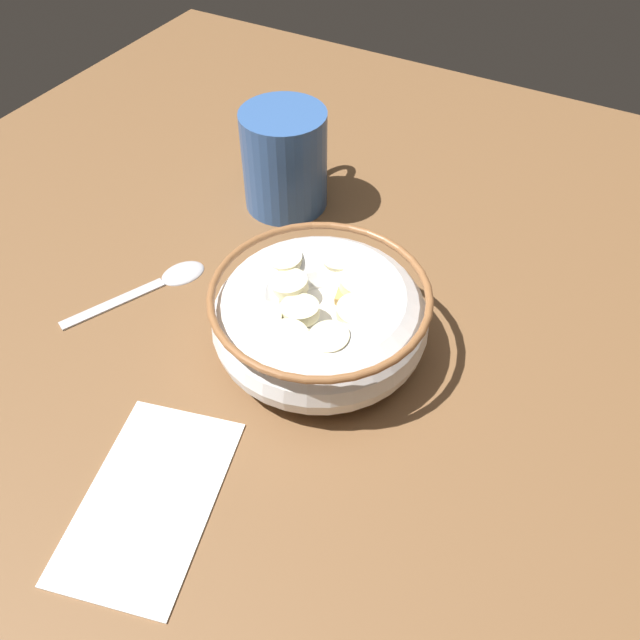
# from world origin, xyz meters

# --- Properties ---
(ground_plane) EXTENTS (1.00, 1.00, 0.02)m
(ground_plane) POSITION_xyz_m (0.00, 0.00, -0.01)
(ground_plane) COLOR brown
(cereal_bowl) EXTENTS (0.17, 0.17, 0.06)m
(cereal_bowl) POSITION_xyz_m (-0.00, -0.00, 0.03)
(cereal_bowl) COLOR white
(cereal_bowl) RESTS_ON ground_plane
(spoon) EXTENTS (0.13, 0.07, 0.01)m
(spoon) POSITION_xyz_m (-0.00, 0.16, 0.00)
(spoon) COLOR #B7B7BC
(spoon) RESTS_ON ground_plane
(coffee_mug) EXTENTS (0.11, 0.08, 0.10)m
(coffee_mug) POSITION_xyz_m (0.15, 0.12, 0.05)
(coffee_mug) COLOR #335999
(coffee_mug) RESTS_ON ground_plane
(folded_napkin) EXTENTS (0.16, 0.12, 0.00)m
(folded_napkin) POSITION_xyz_m (-0.17, 0.03, 0.00)
(folded_napkin) COLOR white
(folded_napkin) RESTS_ON ground_plane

